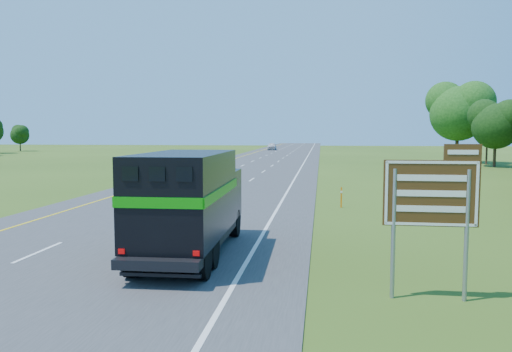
# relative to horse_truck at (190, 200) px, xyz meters

# --- Properties ---
(road) EXTENTS (15.00, 260.00, 0.04)m
(road) POSITION_rel_horse_truck_xyz_m (-3.47, 38.71, -1.88)
(road) COLOR #38383A
(road) RESTS_ON ground
(lane_markings) EXTENTS (11.15, 260.00, 0.01)m
(lane_markings) POSITION_rel_horse_truck_xyz_m (-3.47, 38.71, -1.85)
(lane_markings) COLOR yellow
(lane_markings) RESTS_ON road
(horse_truck) EXTENTS (2.64, 7.91, 3.48)m
(horse_truck) POSITION_rel_horse_truck_xyz_m (0.00, 0.00, 0.00)
(horse_truck) COLOR black
(horse_truck) RESTS_ON road
(white_suv) EXTENTS (2.65, 5.58, 1.54)m
(white_suv) POSITION_rel_horse_truck_xyz_m (-6.49, 23.47, -1.09)
(white_suv) COLOR silver
(white_suv) RESTS_ON road
(far_car) EXTENTS (2.26, 5.05, 1.69)m
(far_car) POSITION_rel_horse_truck_xyz_m (-7.02, 98.69, -1.02)
(far_car) COLOR silver
(far_car) RESTS_ON road
(exit_sign) EXTENTS (2.30, 0.12, 3.89)m
(exit_sign) POSITION_rel_horse_truck_xyz_m (7.08, -3.47, 0.63)
(exit_sign) COLOR gray
(exit_sign) RESTS_ON ground
(delineator) EXTENTS (0.09, 0.05, 1.13)m
(delineator) POSITION_rel_horse_truck_xyz_m (5.47, 11.66, -1.29)
(delineator) COLOR orange
(delineator) RESTS_ON ground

